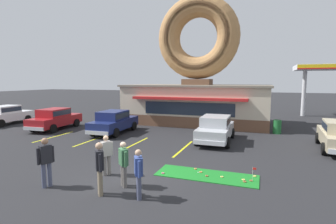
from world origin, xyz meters
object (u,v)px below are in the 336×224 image
car_red (55,118)px  car_white (6,114)px  pedestrian_hooded_kid (46,160)px  golf_ball (198,172)px  pedestrian_blue_sweater_man (123,162)px  putting_flag_pin (254,171)px  car_silver (216,128)px  pedestrian_leather_jacket_man (100,166)px  pedestrian_beanie_man (106,153)px  trash_bin (277,127)px  pedestrian_clipboard_woman (139,172)px  car_navy (114,121)px

car_red → car_white: bearing=176.3°
car_white → pedestrian_hooded_kid: 16.41m
golf_ball → pedestrian_blue_sweater_man: 3.17m
car_white → putting_flag_pin: bearing=-17.2°
car_silver → pedestrian_hooded_kid: bearing=-116.3°
car_silver → putting_flag_pin: bearing=-67.9°
car_white → car_silver: bearing=-1.0°
golf_ball → pedestrian_leather_jacket_man: size_ratio=0.02×
pedestrian_leather_jacket_man → pedestrian_beanie_man: pedestrian_leather_jacket_man is taller
pedestrian_hooded_kid → trash_bin: (8.06, 12.87, -0.49)m
pedestrian_hooded_kid → trash_bin: pedestrian_hooded_kid is taller
pedestrian_leather_jacket_man → putting_flag_pin: bearing=30.9°
pedestrian_leather_jacket_man → pedestrian_beanie_man: (-0.83, 1.64, -0.10)m
car_white → pedestrian_leather_jacket_man: (15.72, -9.11, 0.11)m
pedestrian_hooded_kid → pedestrian_clipboard_woman: bearing=4.9°
car_white → pedestrian_blue_sweater_man: 18.10m
car_white → pedestrian_hooded_kid: size_ratio=2.65×
golf_ball → pedestrian_beanie_man: bearing=-157.9°
putting_flag_pin → pedestrian_beanie_man: size_ratio=0.34×
car_red → trash_bin: 16.50m
car_navy → pedestrian_blue_sweater_man: pedestrian_blue_sweater_man is taller
golf_ball → pedestrian_beanie_man: 3.75m
golf_ball → car_silver: size_ratio=0.01×
pedestrian_leather_jacket_man → golf_ball: bearing=49.6°
pedestrian_blue_sweater_man → trash_bin: pedestrian_blue_sweater_man is taller
golf_ball → car_navy: size_ratio=0.01×
car_navy → trash_bin: car_navy is taller
putting_flag_pin → pedestrian_blue_sweater_man: (-4.30, -1.95, 0.46)m
car_red → golf_ball: bearing=-24.4°
car_red → pedestrian_clipboard_woman: (11.39, -8.55, 0.01)m
car_silver → pedestrian_blue_sweater_man: size_ratio=2.83×
car_white → pedestrian_clipboard_woman: bearing=-27.6°
car_red → pedestrian_hooded_kid: size_ratio=2.64×
car_red → pedestrian_beanie_man: (9.26, -7.11, 0.01)m
car_silver → pedestrian_clipboard_woman: bearing=-96.3°
pedestrian_hooded_kid → car_white: bearing=145.8°
golf_ball → pedestrian_leather_jacket_man: 4.06m
car_red → pedestrian_clipboard_woman: bearing=-36.9°
putting_flag_pin → pedestrian_clipboard_woman: bearing=-142.3°
pedestrian_clipboard_woman → golf_ball: bearing=66.0°
car_silver → car_navy: (-7.29, 0.20, 0.00)m
golf_ball → car_navy: bearing=141.7°
putting_flag_pin → pedestrian_leather_jacket_man: 5.50m
putting_flag_pin → pedestrian_hooded_kid: size_ratio=0.31×
car_silver → pedestrian_leather_jacket_man: 9.09m
pedestrian_blue_sweater_man → pedestrian_leather_jacket_man: (-0.39, -0.86, 0.09)m
pedestrian_hooded_kid → pedestrian_clipboard_woman: pedestrian_hooded_kid is taller
pedestrian_hooded_kid → pedestrian_leather_jacket_man: (2.14, 0.10, -0.00)m
pedestrian_blue_sweater_man → pedestrian_beanie_man: bearing=147.4°
car_silver → pedestrian_hooded_kid: (-4.40, -8.90, 0.12)m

